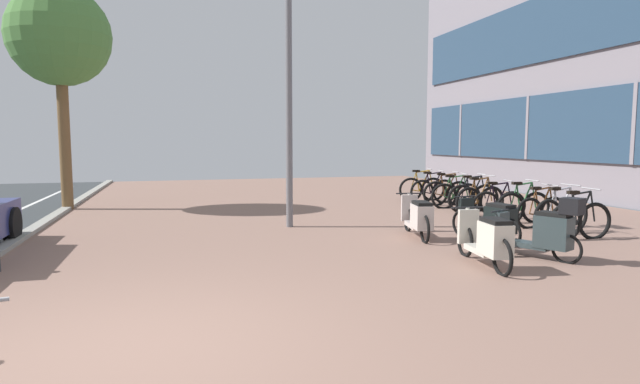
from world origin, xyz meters
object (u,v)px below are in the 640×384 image
Objects in this scene: lamp_post at (289,59)px; bicycle_rack_05 at (480,201)px; scooter_extra at (491,221)px; bicycle_rack_10 at (422,189)px; scooter_mid at (418,217)px; bicycle_rack_04 at (499,205)px; bicycle_rack_03 at (523,207)px; bicycle_rack_07 at (456,196)px; street_tree at (60,38)px; bicycle_rack_02 at (541,212)px; scooter_far at (487,240)px; bicycle_rack_08 at (447,193)px; bicycle_rack_09 at (433,191)px; scooter_near at (545,230)px; bicycle_rack_01 at (561,215)px; bicycle_rack_06 at (473,198)px; bicycle_rack_00 at (580,221)px.

bicycle_rack_05 is at bearing 4.73° from lamp_post.
scooter_extra is at bearing -120.40° from bicycle_rack_05.
bicycle_rack_05 is 1.02× the size of bicycle_rack_10.
bicycle_rack_05 is at bearing 38.93° from scooter_mid.
lamp_post is (-4.96, 0.24, 3.18)m from bicycle_rack_04.
bicycle_rack_03 is 0.96× the size of bicycle_rack_10.
street_tree is at bearing 165.04° from bicycle_rack_07.
scooter_far is at bearing -139.39° from bicycle_rack_02.
bicycle_rack_07 is 4.63m from scooter_mid.
bicycle_rack_08 is (-0.03, 3.24, 0.00)m from bicycle_rack_03.
bicycle_rack_09 is 6.63m from lamp_post.
bicycle_rack_07 is at bearing 71.87° from scooter_near.
bicycle_rack_07 is 0.79× the size of scooter_far.
bicycle_rack_01 is 0.97× the size of bicycle_rack_05.
bicycle_rack_01 is 1.08× the size of bicycle_rack_02.
bicycle_rack_02 is 5.18m from bicycle_rack_10.
bicycle_rack_09 is (0.05, 3.24, 0.02)m from bicycle_rack_04.
scooter_mid is at bearing -121.20° from bicycle_rack_09.
bicycle_rack_08 reaches higher than bicycle_rack_09.
bicycle_rack_01 is 0.93× the size of scooter_near.
scooter_far is at bearing -170.15° from scooter_near.
bicycle_rack_10 is (-0.01, 1.94, 0.01)m from bicycle_rack_07.
bicycle_rack_02 is at bearing -94.05° from bicycle_rack_03.
bicycle_rack_10 reaches higher than bicycle_rack_07.
bicycle_rack_06 is at bearing 88.32° from bicycle_rack_01.
scooter_far is at bearing -110.92° from bicycle_rack_10.
bicycle_rack_05 is 11.51m from street_tree.
bicycle_rack_05 reaches higher than scooter_far.
bicycle_rack_05 is at bearing -108.93° from bicycle_rack_06.
bicycle_rack_03 is 0.23× the size of street_tree.
bicycle_rack_08 is 0.22× the size of lamp_post.
bicycle_rack_00 is at bearing -99.30° from bicycle_rack_02.
bicycle_rack_04 is 11.82m from street_tree.
scooter_extra is at bearing -139.26° from bicycle_rack_03.
bicycle_rack_00 is 0.23× the size of street_tree.
scooter_far is 0.27× the size of lamp_post.
scooter_far is at bearing -91.92° from scooter_mid.
scooter_near is 1.16m from scooter_far.
scooter_extra is (-2.00, -4.98, 0.04)m from bicycle_rack_08.
bicycle_rack_06 is at bearing 59.19° from scooter_far.
bicycle_rack_05 is 1.03× the size of bicycle_rack_06.
street_tree reaches higher than bicycle_rack_04.
street_tree is (-10.22, 5.28, 4.13)m from bicycle_rack_03.
bicycle_rack_02 reaches higher than scooter_far.
bicycle_rack_03 is at bearing -89.49° from bicycle_rack_08.
bicycle_rack_10 is (0.09, 3.24, -0.00)m from bicycle_rack_05.
bicycle_rack_09 is (-0.01, 5.18, -0.00)m from bicycle_rack_01.
scooter_far is at bearing -146.42° from bicycle_rack_01.
bicycle_rack_08 is (0.23, 5.18, 0.00)m from bicycle_rack_00.
bicycle_rack_06 is 0.93× the size of scooter_near.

